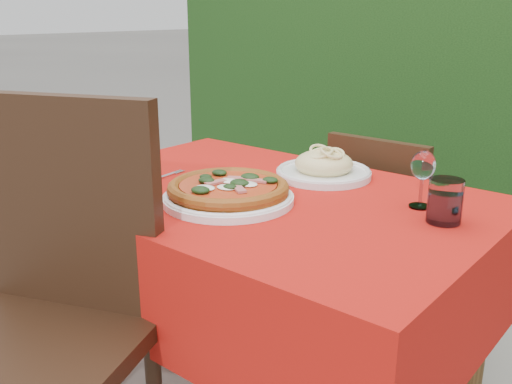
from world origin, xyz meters
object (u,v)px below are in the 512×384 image
Objects in this scene: chair_near at (47,298)px; fork at (161,178)px; wine_glass at (423,168)px; chair_far at (384,230)px; pasta_plate at (324,168)px; water_glass at (445,203)px; pizza_plate at (228,191)px.

fork is at bearing 86.61° from chair_near.
chair_far is at bearing 125.30° from wine_glass.
pasta_plate is 0.37m from wine_glass.
wine_glass is at bearing 142.68° from water_glass.
pizza_plate is 0.37m from pasta_plate.
water_glass is at bearing -18.78° from pasta_plate.
chair_far reaches higher than pizza_plate.
chair_near is 1.28× the size of chair_far.
pizza_plate is at bearing -156.65° from water_glass.
chair_far is 5.38× the size of wine_glass.
wine_glass is at bearing 31.69° from chair_near.
chair_near reaches higher than wine_glass.
chair_far is 0.85m from fork.
pasta_plate is at bearing 167.02° from wine_glass.
wine_glass is at bearing 34.79° from pizza_plate.
chair_far is 2.31× the size of pizza_plate.
chair_near is at bearing -107.08° from pizza_plate.
pasta_plate is (0.06, 0.37, -0.00)m from pizza_plate.
fork is (-0.38, -0.33, -0.03)m from pasta_plate.
pizza_plate is 2.01× the size of fork.
pizza_plate is (-0.11, -0.72, 0.30)m from chair_far.
water_glass is 0.84m from fork.
chair_near reaches higher than chair_far.
chair_near is 3.62× the size of pasta_plate.
chair_far is at bearing 128.37° from water_glass.
wine_glass is 0.86× the size of fork.
chair_far is (0.25, 1.19, -0.13)m from chair_near.
chair_near is at bearing -76.90° from fork.
pasta_plate is at bearing 36.03° from fork.
chair_near is 2.95× the size of pizza_plate.
chair_near reaches higher than pasta_plate.
pasta_plate is at bearing 161.22° from water_glass.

